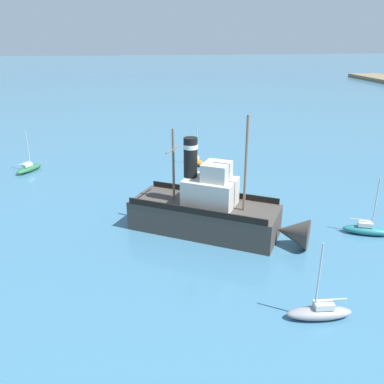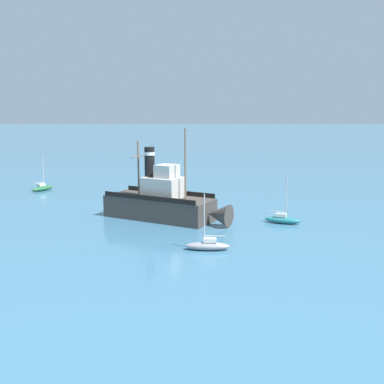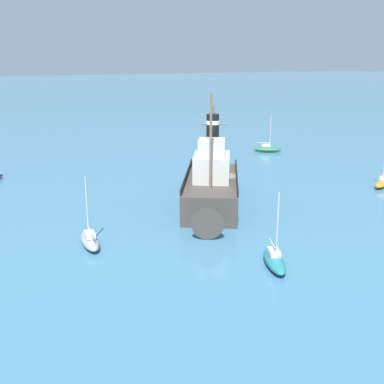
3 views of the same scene
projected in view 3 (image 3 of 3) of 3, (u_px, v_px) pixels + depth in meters
The scene contains 6 objects.
ground_plane at pixel (221, 202), 43.23m from camera, with size 600.00×600.00×0.00m, color teal.
old_tugboat at pixel (211, 187), 41.19m from camera, with size 10.10×14.17×9.90m.
sailboat_teal at pixel (274, 260), 29.79m from camera, with size 2.42×3.94×4.90m.
sailboat_orange at pixel (383, 182), 48.11m from camera, with size 3.90×2.62×4.90m.
sailboat_grey at pixel (90, 240), 33.06m from camera, with size 1.36×3.87×4.90m.
sailboat_green at pixel (267, 149), 65.40m from camera, with size 3.81×2.94×4.90m.
Camera 3 is at (20.28, 36.14, 12.63)m, focal length 45.00 mm.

